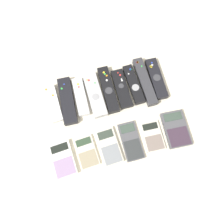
# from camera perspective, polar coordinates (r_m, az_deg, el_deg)

# --- Properties ---
(ground_plane) EXTENTS (3.00, 3.00, 0.00)m
(ground_plane) POSITION_cam_1_polar(r_m,az_deg,el_deg) (0.87, 0.60, -2.36)
(ground_plane) COLOR beige
(remote_0) EXTENTS (0.06, 0.16, 0.03)m
(remote_0) POSITION_cam_1_polar(r_m,az_deg,el_deg) (0.91, -15.12, 2.14)
(remote_0) COLOR white
(remote_0) RESTS_ON ground_plane
(remote_1) EXTENTS (0.06, 0.20, 0.03)m
(remote_1) POSITION_cam_1_polar(r_m,az_deg,el_deg) (0.90, -11.57, 2.88)
(remote_1) COLOR black
(remote_1) RESTS_ON ground_plane
(remote_2) EXTENTS (0.05, 0.17, 0.03)m
(remote_2) POSITION_cam_1_polar(r_m,az_deg,el_deg) (0.90, -8.18, 3.94)
(remote_2) COLOR silver
(remote_2) RESTS_ON ground_plane
(remote_3) EXTENTS (0.06, 0.20, 0.03)m
(remote_3) POSITION_cam_1_polar(r_m,az_deg,el_deg) (0.90, -4.52, 4.54)
(remote_3) COLOR #B7B7BC
(remote_3) RESTS_ON ground_plane
(remote_4) EXTENTS (0.05, 0.20, 0.03)m
(remote_4) POSITION_cam_1_polar(r_m,az_deg,el_deg) (0.90, -1.01, 5.88)
(remote_4) COLOR black
(remote_4) RESTS_ON ground_plane
(remote_5) EXTENTS (0.05, 0.17, 0.02)m
(remote_5) POSITION_cam_1_polar(r_m,az_deg,el_deg) (0.91, 2.52, 6.13)
(remote_5) COLOR black
(remote_5) RESTS_ON ground_plane
(remote_6) EXTENTS (0.05, 0.18, 0.03)m
(remote_6) POSITION_cam_1_polar(r_m,az_deg,el_deg) (0.92, 5.65, 7.19)
(remote_6) COLOR black
(remote_6) RESTS_ON ground_plane
(remote_7) EXTENTS (0.04, 0.22, 0.03)m
(remote_7) POSITION_cam_1_polar(r_m,az_deg,el_deg) (0.93, 8.53, 7.86)
(remote_7) COLOR #333338
(remote_7) RESTS_ON ground_plane
(remote_8) EXTENTS (0.06, 0.19, 0.03)m
(remote_8) POSITION_cam_1_polar(r_m,az_deg,el_deg) (0.95, 11.47, 8.55)
(remote_8) COLOR black
(remote_8) RESTS_ON ground_plane
(calculator_0) EXTENTS (0.09, 0.13, 0.02)m
(calculator_0) POSITION_cam_1_polar(r_m,az_deg,el_deg) (0.85, -12.70, -12.02)
(calculator_0) COLOR silver
(calculator_0) RESTS_ON ground_plane
(calculator_1) EXTENTS (0.08, 0.12, 0.01)m
(calculator_1) POSITION_cam_1_polar(r_m,az_deg,el_deg) (0.84, -6.64, -10.35)
(calculator_1) COLOR beige
(calculator_1) RESTS_ON ground_plane
(calculator_2) EXTENTS (0.08, 0.14, 0.01)m
(calculator_2) POSITION_cam_1_polar(r_m,az_deg,el_deg) (0.84, -0.74, -8.99)
(calculator_2) COLOR beige
(calculator_2) RESTS_ON ground_plane
(calculator_3) EXTENTS (0.07, 0.15, 0.01)m
(calculator_3) POSITION_cam_1_polar(r_m,az_deg,el_deg) (0.85, 4.96, -7.55)
(calculator_3) COLOR #4C4C51
(calculator_3) RESTS_ON ground_plane
(calculator_4) EXTENTS (0.08, 0.12, 0.01)m
(calculator_4) POSITION_cam_1_polar(r_m,az_deg,el_deg) (0.86, 10.55, -6.26)
(calculator_4) COLOR beige
(calculator_4) RESTS_ON ground_plane
(calculator_5) EXTENTS (0.10, 0.15, 0.02)m
(calculator_5) POSITION_cam_1_polar(r_m,az_deg,el_deg) (0.89, 16.34, -4.27)
(calculator_5) COLOR #4C4C51
(calculator_5) RESTS_ON ground_plane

